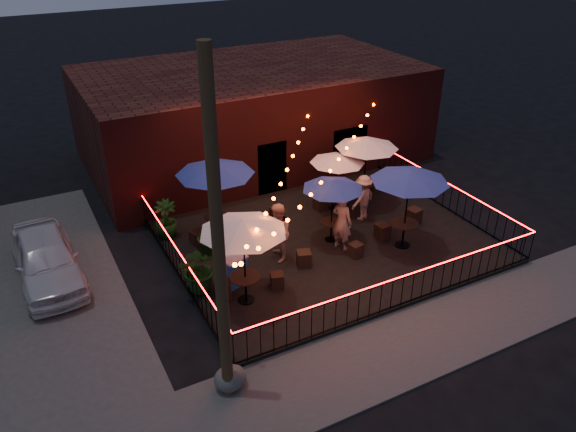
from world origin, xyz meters
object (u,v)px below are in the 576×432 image
cafe_table_4 (410,177)px  cafe_table_1 (215,169)px  cooler (234,270)px  cafe_table_3 (337,159)px  boulder (230,378)px  cafe_table_5 (367,144)px  cafe_table_0 (243,227)px  cafe_table_2 (333,185)px  utility_pole (218,248)px

cafe_table_4 → cafe_table_1: bearing=148.0°
cooler → cafe_table_3: bearing=10.2°
cafe_table_4 → cooler: size_ratio=2.93×
cafe_table_4 → boulder: size_ratio=3.26×
cafe_table_1 → cafe_table_4: cafe_table_1 is taller
cafe_table_4 → cafe_table_5: 3.30m
cafe_table_3 → cafe_table_5: bearing=2.3°
cafe_table_0 → boulder: bearing=-120.6°
cafe_table_5 → boulder: cafe_table_5 is taller
cafe_table_2 → cafe_table_1: bearing=150.8°
utility_pole → cafe_table_5: (8.09, 6.38, -1.55)m
cooler → boulder: cooler is taller
cafe_table_2 → cafe_table_0: bearing=-156.2°
cafe_table_0 → cafe_table_4: bearing=3.0°
boulder → cafe_table_3: bearing=42.7°
utility_pole → cafe_table_0: size_ratio=3.05×
utility_pole → cooler: bearing=64.9°
cafe_table_1 → cafe_table_3: (4.54, -0.02, -0.57)m
cooler → utility_pole: bearing=-131.9°
cafe_table_1 → cafe_table_2: bearing=-29.2°
cafe_table_5 → cooler: bearing=-157.3°
cafe_table_0 → cafe_table_4: size_ratio=0.96×
cafe_table_3 → cafe_table_4: cafe_table_4 is taller
cafe_table_1 → cafe_table_3: cafe_table_1 is taller
cafe_table_1 → cafe_table_3: bearing=-0.3°
utility_pole → cafe_table_2: 7.40m
cafe_table_1 → cafe_table_4: bearing=-32.0°
cafe_table_0 → cafe_table_5: cafe_table_0 is taller
cafe_table_0 → cafe_table_2: size_ratio=1.13×
cafe_table_1 → boulder: bearing=-109.4°
utility_pole → cafe_table_1: bearing=70.1°
cafe_table_1 → cafe_table_5: cafe_table_1 is taller
cafe_table_4 → cafe_table_2: bearing=143.5°
cafe_table_2 → cafe_table_3: 2.21m
cafe_table_3 → cafe_table_5: 1.30m
cafe_table_2 → utility_pole: bearing=-140.7°
utility_pole → cafe_table_1: size_ratio=2.42×
utility_pole → cafe_table_3: bearing=42.8°
cafe_table_0 → cafe_table_2: 4.21m
cafe_table_3 → utility_pole: bearing=-137.2°
cafe_table_4 → cooler: cafe_table_4 is taller
cafe_table_3 → cafe_table_4: 3.28m
utility_pole → cafe_table_5: bearing=38.3°
cafe_table_5 → cafe_table_2: bearing=-144.1°
cafe_table_1 → cooler: size_ratio=3.56×
cafe_table_5 → cooler: 7.11m
cafe_table_5 → cafe_table_0: bearing=-151.0°
cafe_table_1 → boulder: 7.02m
cafe_table_3 → cafe_table_5: size_ratio=0.91×
cafe_table_3 → cooler: bearing=-152.9°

